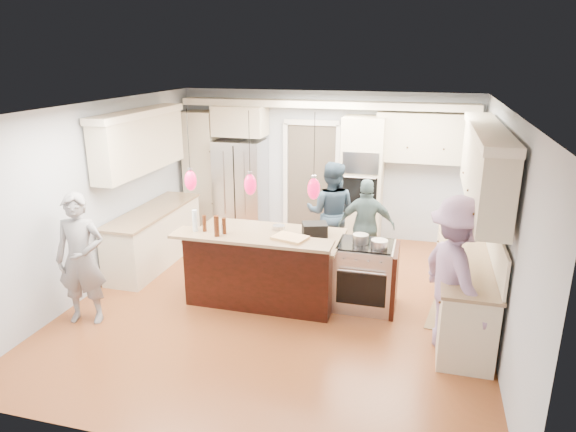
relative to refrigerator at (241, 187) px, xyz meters
name	(u,v)px	position (x,y,z in m)	size (l,w,h in m)	color
ground_plane	(282,300)	(1.55, -2.64, -0.90)	(6.00, 6.00, 0.00)	#A75A2E
room_shell	(281,175)	(1.55, -2.64, 0.92)	(5.54, 6.04, 2.72)	#B2BCC6
refrigerator	(241,187)	(0.00, 0.00, 0.00)	(0.90, 0.70, 1.80)	#B7B7BC
oven_column	(362,181)	(2.30, 0.03, 0.25)	(0.72, 0.69, 2.30)	beige
back_upper_cabinets	(283,148)	(0.80, 0.12, 0.77)	(5.30, 0.61, 2.54)	beige
right_counter_run	(470,239)	(3.99, -2.34, 0.16)	(0.64, 3.10, 2.51)	beige
left_cabinets	(149,201)	(-0.89, -1.84, 0.16)	(0.64, 2.30, 2.51)	beige
kitchen_island	(266,265)	(1.30, -2.57, -0.41)	(2.10, 1.46, 1.12)	black
island_range	(366,276)	(2.71, -2.49, -0.44)	(0.82, 0.71, 0.92)	#B7B7BC
pendant_lights	(250,184)	(1.30, -3.15, 0.90)	(1.75, 0.15, 1.03)	black
person_bar_end	(81,259)	(-0.75, -3.83, -0.04)	(0.63, 0.41, 1.72)	gray
person_far_left	(331,213)	(1.94, -1.04, -0.05)	(0.83, 0.64, 1.70)	#293D4F
person_far_right	(366,226)	(2.55, -1.29, -0.14)	(0.89, 0.37, 1.51)	#496467
person_range_side	(456,277)	(3.80, -3.32, 0.04)	(1.21, 0.70, 1.87)	#93749D
floor_rug	(458,315)	(3.95, -2.44, -0.89)	(0.73, 1.07, 0.01)	olive
water_bottle	(195,221)	(0.52, -3.14, 0.36)	(0.07, 0.07, 0.29)	silver
beer_bottle_a	(204,223)	(0.64, -3.12, 0.33)	(0.05, 0.05, 0.21)	#3F1B0B
beer_bottle_b	(217,226)	(0.87, -3.25, 0.36)	(0.07, 0.07, 0.27)	#3F1B0B
beer_bottle_c	(224,226)	(0.93, -3.14, 0.33)	(0.05, 0.05, 0.21)	#3F1B0B
drink_can	(224,229)	(0.92, -3.14, 0.28)	(0.06, 0.06, 0.12)	#B7B7BC
cutting_board	(290,238)	(1.80, -3.11, 0.24)	(0.41, 0.29, 0.03)	tan
pot_large	(361,239)	(2.61, -2.49, 0.08)	(0.21, 0.21, 0.12)	#B7B7BC
pot_small	(379,244)	(2.87, -2.61, 0.07)	(0.22, 0.22, 0.11)	#B7B7BC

